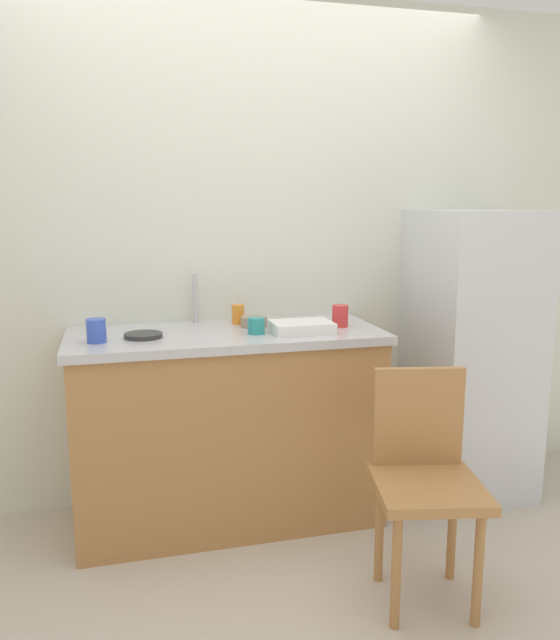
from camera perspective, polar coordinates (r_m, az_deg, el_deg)
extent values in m
plane|color=#BCB2A3|center=(2.80, 1.86, -22.62)|extent=(8.00, 8.00, 0.00)
cube|color=silver|center=(3.33, -2.97, 5.96)|extent=(4.80, 0.10, 2.54)
cube|color=#A87542|center=(3.13, -4.73, -9.76)|extent=(1.42, 0.60, 0.90)
cube|color=#B7B7BC|center=(3.00, -4.86, -1.37)|extent=(1.46, 0.64, 0.04)
cylinder|color=#B7B7BC|center=(3.21, -7.60, 1.92)|extent=(0.02, 0.02, 0.25)
cube|color=silver|center=(3.50, 16.64, -2.92)|extent=(0.54, 0.60, 1.49)
cylinder|color=#A87542|center=(2.50, 10.34, -21.23)|extent=(0.04, 0.04, 0.45)
cylinder|color=#A87542|center=(2.58, 17.29, -20.49)|extent=(0.04, 0.04, 0.45)
cylinder|color=#A87542|center=(2.75, 8.88, -17.99)|extent=(0.04, 0.04, 0.45)
cylinder|color=#A87542|center=(2.82, 15.14, -17.47)|extent=(0.04, 0.04, 0.45)
cube|color=#A87542|center=(2.55, 13.15, -14.45)|extent=(0.47, 0.47, 0.04)
cube|color=#A87542|center=(2.63, 12.25, -8.42)|extent=(0.36, 0.10, 0.40)
cube|color=white|center=(2.96, 1.95, -0.62)|extent=(0.28, 0.20, 0.05)
cylinder|color=gray|center=(3.09, -2.35, -0.15)|extent=(0.13, 0.13, 0.05)
cylinder|color=#2D2D2D|center=(2.91, -12.12, -1.35)|extent=(0.17, 0.17, 0.02)
cylinder|color=blue|center=(2.85, -16.10, -0.93)|extent=(0.08, 0.08, 0.10)
cylinder|color=orange|center=(3.17, -3.77, 0.52)|extent=(0.06, 0.06, 0.10)
cylinder|color=teal|center=(2.93, -2.14, -0.52)|extent=(0.08, 0.08, 0.07)
cylinder|color=red|center=(3.10, 5.39, 0.37)|extent=(0.08, 0.08, 0.11)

